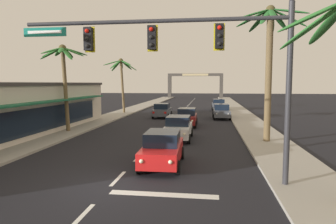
% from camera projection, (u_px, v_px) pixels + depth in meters
% --- Properties ---
extents(ground_plane, '(220.00, 220.00, 0.00)m').
position_uv_depth(ground_plane, '(111.00, 186.00, 11.91)').
color(ground_plane, black).
extents(sidewalk_right, '(3.20, 110.00, 0.14)m').
position_uv_depth(sidewalk_right, '(249.00, 123.00, 30.58)').
color(sidewalk_right, '#9E998E').
rests_on(sidewalk_right, ground).
extents(sidewalk_left, '(3.20, 110.00, 0.14)m').
position_uv_depth(sidewalk_left, '(101.00, 120.00, 32.68)').
color(sidewalk_left, '#9E998E').
rests_on(sidewalk_left, ground).
extents(lane_markings, '(4.28, 89.40, 0.01)m').
position_uv_depth(lane_markings, '(177.00, 121.00, 32.37)').
color(lane_markings, silver).
rests_on(lane_markings, ground).
extents(traffic_signal_mast, '(10.79, 0.41, 7.20)m').
position_uv_depth(traffic_signal_mast, '(196.00, 53.00, 11.75)').
color(traffic_signal_mast, '#2D2D33').
rests_on(traffic_signal_mast, ground).
extents(sedan_lead_at_stop_bar, '(2.03, 4.48, 1.68)m').
position_uv_depth(sedan_lead_at_stop_bar, '(162.00, 148.00, 14.88)').
color(sedan_lead_at_stop_bar, red).
rests_on(sedan_lead_at_stop_bar, ground).
extents(sedan_third_in_queue, '(1.95, 4.45, 1.68)m').
position_uv_depth(sedan_third_in_queue, '(178.00, 128.00, 21.80)').
color(sedan_third_in_queue, silver).
rests_on(sedan_third_in_queue, ground).
extents(sedan_fifth_in_queue, '(1.98, 4.47, 1.68)m').
position_uv_depth(sedan_fifth_in_queue, '(187.00, 117.00, 28.72)').
color(sedan_fifth_in_queue, maroon).
rests_on(sedan_fifth_in_queue, ground).
extents(sedan_oncoming_far, '(1.95, 4.45, 1.68)m').
position_uv_depth(sedan_oncoming_far, '(162.00, 110.00, 35.69)').
color(sedan_oncoming_far, '#4C515B').
rests_on(sedan_oncoming_far, ground).
extents(sedan_parked_nearest_kerb, '(2.01, 4.48, 1.68)m').
position_uv_depth(sedan_parked_nearest_kerb, '(221.00, 111.00, 34.57)').
color(sedan_parked_nearest_kerb, '#4C515B').
rests_on(sedan_parked_nearest_kerb, ground).
extents(sedan_parked_mid_kerb, '(2.07, 4.50, 1.68)m').
position_uv_depth(sedan_parked_mid_kerb, '(219.00, 105.00, 45.15)').
color(sedan_parked_mid_kerb, '#4C515B').
rests_on(sedan_parked_mid_kerb, ground).
extents(palm_left_second, '(3.96, 3.95, 7.16)m').
position_uv_depth(palm_left_second, '(63.00, 65.00, 24.49)').
color(palm_left_second, brown).
rests_on(palm_left_second, ground).
extents(palm_left_third, '(4.26, 4.34, 7.31)m').
position_uv_depth(palm_left_third, '(121.00, 72.00, 40.09)').
color(palm_left_third, brown).
rests_on(palm_left_third, ground).
extents(palm_right_second, '(4.55, 4.62, 9.11)m').
position_uv_depth(palm_right_second, '(269.00, 49.00, 19.97)').
color(palm_right_second, brown).
rests_on(palm_right_second, ground).
extents(town_gateway_arch, '(14.76, 0.90, 6.65)m').
position_uv_depth(town_gateway_arch, '(195.00, 82.00, 81.25)').
color(town_gateway_arch, '#423D38').
rests_on(town_gateway_arch, ground).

